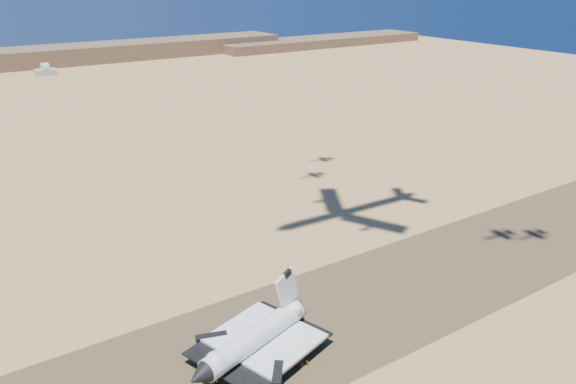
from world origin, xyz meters
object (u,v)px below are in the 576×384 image
crew_a (302,365)px  crew_c (307,363)px  crew_b (298,362)px  shuttle (254,341)px

crew_a → crew_c: (1.58, -0.12, -0.04)m
crew_a → crew_b: 1.53m
shuttle → crew_c: bearing=-62.8°
crew_a → crew_c: bearing=-77.0°
shuttle → crew_c: (9.83, -10.02, -4.56)m
shuttle → crew_c: size_ratio=24.84×
crew_b → crew_c: crew_b is taller
crew_a → crew_c: size_ratio=1.05×
shuttle → crew_c: 14.75m
shuttle → crew_a: bearing=-67.5°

